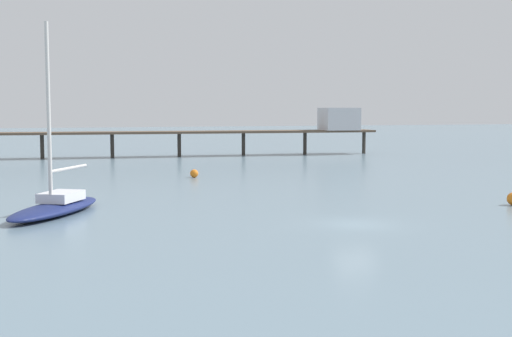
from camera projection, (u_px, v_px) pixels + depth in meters
The scene contains 4 objects.
ground_plane at pixel (355, 224), 38.50m from camera, with size 400.00×400.00×0.00m, color slate.
pier at pixel (263, 126), 94.48m from camera, with size 55.77×7.74×6.62m.
sailboat_navy at pixel (56, 204), 42.11m from camera, with size 7.20×10.05×11.78m.
mooring_buoy_mid at pixel (194, 173), 64.28m from camera, with size 0.79×0.79×0.79m, color orange.
Camera 1 is at (-16.28, -34.86, 6.61)m, focal length 47.50 mm.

